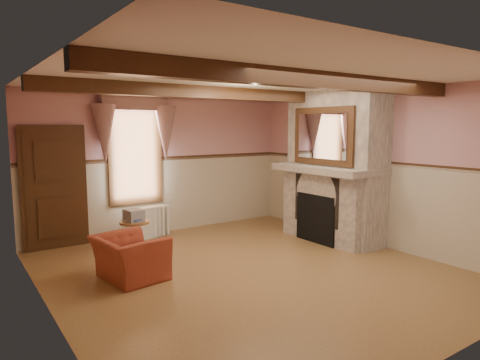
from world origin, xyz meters
TOP-DOWN VIEW (x-y plane):
  - floor at (0.00, 0.00)m, footprint 5.50×6.00m
  - ceiling at (0.00, 0.00)m, footprint 5.50×6.00m
  - wall_back at (0.00, 3.00)m, footprint 5.50×0.02m
  - wall_front at (0.00, -3.00)m, footprint 5.50×0.02m
  - wall_left at (-2.75, 0.00)m, footprint 0.02×6.00m
  - wall_right at (2.75, 0.00)m, footprint 0.02×6.00m
  - wainscot at (0.00, 0.00)m, footprint 5.50×6.00m
  - chair_rail at (0.00, 0.00)m, footprint 5.50×6.00m
  - firebox at (2.00, 0.60)m, footprint 0.20×0.95m
  - armchair at (-1.59, 0.70)m, footprint 0.96×1.06m
  - side_table at (-1.07, 1.87)m, footprint 0.66×0.66m
  - book_stack at (-1.07, 1.89)m, footprint 0.30×0.35m
  - radiator at (-0.41, 2.70)m, footprint 0.72×0.32m
  - bowl at (2.24, 0.63)m, footprint 0.34×0.34m
  - mantel_clock at (2.24, 1.34)m, footprint 0.14×0.24m
  - oil_lamp at (2.24, 0.85)m, footprint 0.11×0.11m
  - candle_red at (2.24, -0.09)m, footprint 0.06×0.06m
  - jar_yellow at (2.24, 0.30)m, footprint 0.06×0.06m
  - fireplace at (2.42, 0.60)m, footprint 0.85×2.00m
  - mantel at (2.24, 0.60)m, footprint 1.05×2.05m
  - overmantel_mirror at (2.06, 0.60)m, footprint 0.06×1.44m
  - door at (-2.10, 2.94)m, footprint 1.10×0.10m
  - window at (-0.60, 2.97)m, footprint 1.06×0.08m
  - window_drapes at (-0.60, 2.88)m, footprint 1.30×0.14m
  - ceiling_beam_front at (0.00, -1.20)m, footprint 5.50×0.18m
  - ceiling_beam_back at (0.00, 1.20)m, footprint 5.50×0.18m

SIDE VIEW (x-z plane):
  - floor at x=0.00m, z-range -0.01..0.01m
  - side_table at x=-1.07m, z-range 0.00..0.55m
  - radiator at x=-0.41m, z-range 0.00..0.60m
  - armchair at x=-1.59m, z-range 0.00..0.62m
  - firebox at x=2.00m, z-range 0.00..0.90m
  - book_stack at x=-1.07m, z-range 0.55..0.75m
  - wainscot at x=0.00m, z-range 0.00..1.50m
  - door at x=-2.10m, z-range 0.00..2.10m
  - mantel at x=2.24m, z-range 1.30..1.42m
  - wall_back at x=0.00m, z-range 0.00..2.80m
  - wall_front at x=0.00m, z-range 0.00..2.80m
  - wall_left at x=-2.75m, z-range 0.00..2.80m
  - wall_right at x=2.75m, z-range 0.00..2.80m
  - fireplace at x=2.42m, z-range 0.00..2.80m
  - bowl at x=2.24m, z-range 1.42..1.50m
  - jar_yellow at x=2.24m, z-range 1.42..1.54m
  - chair_rail at x=0.00m, z-range 1.46..1.54m
  - candle_red at x=2.24m, z-range 1.42..1.58m
  - mantel_clock at x=2.24m, z-range 1.42..1.62m
  - oil_lamp at x=2.24m, z-range 1.42..1.70m
  - window at x=-0.60m, z-range 0.64..2.66m
  - overmantel_mirror at x=2.06m, z-range 1.45..2.49m
  - window_drapes at x=-0.60m, z-range 1.55..2.95m
  - ceiling_beam_front at x=0.00m, z-range 2.60..2.80m
  - ceiling_beam_back at x=0.00m, z-range 2.60..2.80m
  - ceiling at x=0.00m, z-range 2.79..2.80m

